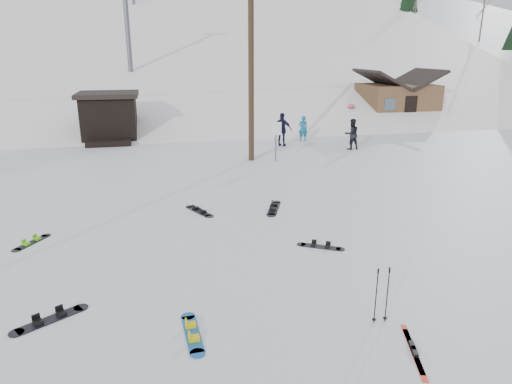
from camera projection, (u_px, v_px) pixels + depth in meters
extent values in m
plane|color=silver|center=(300.00, 334.00, 8.47)|extent=(200.00, 200.00, 0.00)
cube|color=white|center=(177.00, 179.00, 63.34)|extent=(60.00, 85.24, 65.97)
cube|color=silver|center=(443.00, 166.00, 66.15)|extent=(45.66, 93.98, 54.59)
cylinder|color=#3A2819|center=(251.00, 63.00, 20.60)|extent=(0.26, 0.26, 9.00)
cylinder|color=#595B60|center=(276.00, 142.00, 21.53)|extent=(0.07, 0.07, 1.80)
cube|color=white|center=(276.00, 129.00, 21.29)|extent=(0.50, 0.04, 0.60)
cube|color=black|center=(110.00, 118.00, 26.67)|extent=(3.00, 3.00, 2.50)
cube|color=black|center=(108.00, 94.00, 26.26)|extent=(3.40, 3.40, 0.25)
cube|color=black|center=(109.00, 143.00, 25.32)|extent=(2.40, 1.20, 0.30)
cylinder|color=#595B60|center=(127.00, 19.00, 33.49)|extent=(0.36, 0.36, 8.00)
cube|color=brown|center=(396.00, 103.00, 33.53)|extent=(5.00, 4.00, 2.70)
cube|color=black|center=(381.00, 79.00, 32.74)|extent=(2.69, 4.40, 1.43)
cube|color=black|center=(415.00, 79.00, 33.30)|extent=(2.69, 4.40, 1.43)
cube|color=black|center=(410.00, 110.00, 31.72)|extent=(0.90, 0.06, 1.90)
cube|color=#185EA1|center=(192.00, 334.00, 8.46)|extent=(0.35, 1.21, 0.02)
cylinder|color=#185EA1|center=(188.00, 317.00, 9.01)|extent=(0.27, 0.27, 0.02)
cylinder|color=#185EA1|center=(197.00, 353.00, 7.91)|extent=(0.27, 0.27, 0.02)
cube|color=#D8B80B|center=(191.00, 325.00, 8.64)|extent=(0.20, 0.16, 0.08)
cube|color=#D8B80B|center=(194.00, 338.00, 8.25)|extent=(0.20, 0.16, 0.08)
cube|color=red|center=(414.00, 354.00, 7.91)|extent=(0.51, 1.40, 0.02)
cube|color=black|center=(415.00, 352.00, 7.90)|extent=(0.15, 0.27, 0.06)
cube|color=red|center=(412.00, 348.00, 8.05)|extent=(0.51, 1.40, 0.02)
cube|color=black|center=(413.00, 346.00, 8.04)|extent=(0.15, 0.27, 0.06)
cylinder|color=black|center=(376.00, 297.00, 8.68)|extent=(0.02, 0.02, 1.11)
cylinder|color=black|center=(374.00, 320.00, 8.83)|extent=(0.08, 0.08, 0.01)
cylinder|color=black|center=(378.00, 271.00, 8.52)|extent=(0.03, 0.03, 0.10)
cylinder|color=black|center=(387.00, 295.00, 8.73)|extent=(0.02, 0.02, 1.11)
cylinder|color=black|center=(385.00, 318.00, 8.88)|extent=(0.08, 0.08, 0.01)
cylinder|color=black|center=(390.00, 270.00, 8.57)|extent=(0.03, 0.03, 0.10)
cube|color=black|center=(50.00, 320.00, 8.90)|extent=(1.20, 0.90, 0.03)
cylinder|color=black|center=(81.00, 308.00, 9.32)|extent=(0.29, 0.29, 0.03)
cylinder|color=black|center=(16.00, 333.00, 8.48)|extent=(0.29, 0.29, 0.03)
cube|color=black|center=(61.00, 313.00, 9.04)|extent=(0.24, 0.25, 0.08)
cube|color=black|center=(38.00, 322.00, 8.73)|extent=(0.24, 0.25, 0.08)
cube|color=black|center=(199.00, 211.00, 14.90)|extent=(0.78, 1.18, 0.02)
cylinder|color=black|center=(190.00, 207.00, 15.34)|extent=(0.27, 0.27, 0.02)
cylinder|color=black|center=(209.00, 216.00, 14.46)|extent=(0.27, 0.27, 0.02)
cube|color=black|center=(196.00, 208.00, 15.05)|extent=(0.24, 0.22, 0.08)
cube|color=black|center=(203.00, 212.00, 14.73)|extent=(0.24, 0.22, 0.08)
cube|color=black|center=(32.00, 243.00, 12.49)|extent=(0.76, 1.03, 0.02)
cylinder|color=black|center=(46.00, 235.00, 12.97)|extent=(0.24, 0.24, 0.02)
cylinder|color=black|center=(16.00, 250.00, 12.01)|extent=(0.24, 0.24, 0.02)
cube|color=#5DB815|center=(37.00, 238.00, 12.65)|extent=(0.22, 0.20, 0.07)
cube|color=#5DB815|center=(26.00, 244.00, 12.30)|extent=(0.22, 0.20, 0.07)
cube|color=black|center=(321.00, 247.00, 12.21)|extent=(1.03, 0.73, 0.02)
cylinder|color=black|center=(340.00, 249.00, 12.07)|extent=(0.24, 0.24, 0.02)
cylinder|color=black|center=(301.00, 244.00, 12.36)|extent=(0.24, 0.24, 0.02)
cube|color=black|center=(328.00, 246.00, 12.15)|extent=(0.20, 0.21, 0.07)
cube|color=black|center=(314.00, 244.00, 12.25)|extent=(0.20, 0.21, 0.07)
cube|color=black|center=(274.00, 208.00, 15.17)|extent=(0.77, 1.33, 0.03)
cylinder|color=black|center=(276.00, 202.00, 15.79)|extent=(0.30, 0.30, 0.03)
cylinder|color=black|center=(271.00, 215.00, 14.55)|extent=(0.30, 0.30, 0.03)
cube|color=black|center=(275.00, 205.00, 15.38)|extent=(0.26, 0.23, 0.09)
cube|color=black|center=(273.00, 209.00, 14.93)|extent=(0.26, 0.23, 0.09)
imported|color=#0D5C85|center=(303.00, 128.00, 26.40)|extent=(0.58, 0.42, 1.45)
imported|color=black|center=(352.00, 134.00, 24.09)|extent=(0.82, 0.66, 1.62)
imported|color=#CB4780|center=(351.00, 115.00, 31.83)|extent=(1.06, 0.73, 1.51)
imported|color=#161837|center=(282.00, 130.00, 24.87)|extent=(1.14, 0.94, 1.83)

